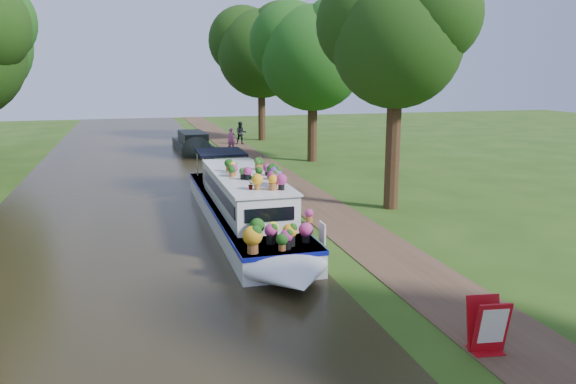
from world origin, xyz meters
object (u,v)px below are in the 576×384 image
(sandwich_board, at_px, (488,328))
(pedestrian_pink, at_px, (231,139))
(plant_boat, at_px, (245,205))
(second_boat, at_px, (193,144))
(pedestrian_dark, at_px, (241,133))

(sandwich_board, distance_m, pedestrian_pink, 28.49)
(sandwich_board, height_order, pedestrian_pink, pedestrian_pink)
(plant_boat, distance_m, sandwich_board, 9.94)
(second_boat, bearing_deg, pedestrian_dark, 33.47)
(plant_boat, xyz_separation_m, pedestrian_dark, (4.15, 22.14, -0.00))
(plant_boat, bearing_deg, sandwich_board, -74.23)
(sandwich_board, relative_size, pedestrian_dark, 0.64)
(plant_boat, distance_m, second_boat, 19.38)
(pedestrian_pink, height_order, pedestrian_dark, pedestrian_dark)
(second_boat, bearing_deg, pedestrian_pink, -12.74)
(second_boat, relative_size, sandwich_board, 6.52)
(second_boat, height_order, sandwich_board, second_boat)
(sandwich_board, bearing_deg, pedestrian_pink, 97.44)
(sandwich_board, distance_m, pedestrian_dark, 31.74)
(plant_boat, relative_size, sandwich_board, 12.96)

